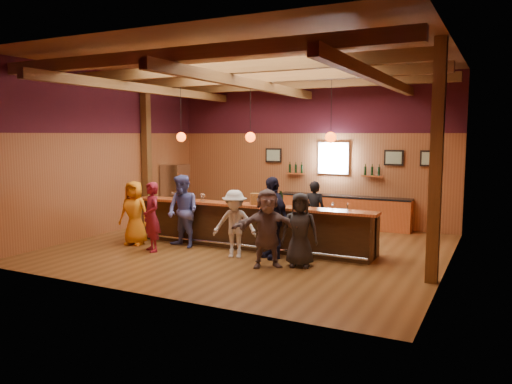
% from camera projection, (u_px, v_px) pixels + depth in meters
% --- Properties ---
extents(room, '(9.04, 9.00, 4.52)m').
position_uv_depth(room, '(251.00, 116.00, 11.89)').
color(room, brown).
rests_on(room, ground).
extents(bar_counter, '(6.30, 1.07, 1.11)m').
position_uv_depth(bar_counter, '(254.00, 226.00, 12.27)').
color(bar_counter, black).
rests_on(bar_counter, ground).
extents(back_bar_cabinet, '(4.00, 0.52, 0.95)m').
position_uv_depth(back_bar_cabinet, '(343.00, 211.00, 14.92)').
color(back_bar_cabinet, '#9A411C').
rests_on(back_bar_cabinet, ground).
extents(window, '(0.95, 0.09, 0.95)m').
position_uv_depth(window, '(333.00, 158.00, 15.12)').
color(window, silver).
rests_on(window, room).
extents(framed_pictures, '(5.35, 0.05, 0.45)m').
position_uv_depth(framed_pictures, '(362.00, 157.00, 14.72)').
color(framed_pictures, black).
rests_on(framed_pictures, room).
extents(wine_shelves, '(3.00, 0.18, 0.30)m').
position_uv_depth(wine_shelves, '(333.00, 172.00, 15.11)').
color(wine_shelves, '#9A411C').
rests_on(wine_shelves, room).
extents(pendant_lights, '(4.24, 0.24, 1.37)m').
position_uv_depth(pendant_lights, '(250.00, 137.00, 11.90)').
color(pendant_lights, black).
rests_on(pendant_lights, room).
extents(stainless_fridge, '(0.70, 0.70, 1.80)m').
position_uv_depth(stainless_fridge, '(175.00, 192.00, 16.24)').
color(stainless_fridge, silver).
rests_on(stainless_fridge, ground).
extents(customer_orange, '(0.86, 0.63, 1.61)m').
position_uv_depth(customer_orange, '(134.00, 213.00, 12.52)').
color(customer_orange, orange).
rests_on(customer_orange, ground).
extents(customer_redvest, '(0.72, 0.65, 1.65)m').
position_uv_depth(customer_redvest, '(152.00, 217.00, 11.78)').
color(customer_redvest, maroon).
rests_on(customer_redvest, ground).
extents(customer_denim, '(1.00, 0.86, 1.79)m').
position_uv_depth(customer_denim, '(183.00, 211.00, 12.20)').
color(customer_denim, '#535DA7').
rests_on(customer_denim, ground).
extents(customer_white, '(1.12, 0.85, 1.53)m').
position_uv_depth(customer_white, '(235.00, 224.00, 11.20)').
color(customer_white, silver).
rests_on(customer_white, ground).
extents(customer_navy, '(1.16, 0.93, 1.84)m').
position_uv_depth(customer_navy, '(272.00, 218.00, 11.13)').
color(customer_navy, black).
rests_on(customer_navy, ground).
extents(customer_brown, '(1.54, 1.26, 1.65)m').
position_uv_depth(customer_brown, '(267.00, 228.00, 10.38)').
color(customer_brown, '#634F4F').
rests_on(customer_brown, ground).
extents(customer_dark, '(0.88, 0.70, 1.56)m').
position_uv_depth(customer_dark, '(300.00, 230.00, 10.42)').
color(customer_dark, black).
rests_on(customer_dark, ground).
extents(bartender, '(0.63, 0.46, 1.59)m').
position_uv_depth(bartender, '(314.00, 212.00, 12.80)').
color(bartender, black).
rests_on(bartender, ground).
extents(ice_bucket, '(0.24, 0.24, 0.26)m').
position_uv_depth(ice_bucket, '(255.00, 199.00, 11.85)').
color(ice_bucket, brown).
rests_on(ice_bucket, bar_counter).
extents(bottle_a, '(0.07, 0.07, 0.35)m').
position_uv_depth(bottle_a, '(281.00, 200.00, 11.63)').
color(bottle_a, black).
rests_on(bottle_a, bar_counter).
extents(bottle_b, '(0.08, 0.08, 0.36)m').
position_uv_depth(bottle_b, '(280.00, 200.00, 11.58)').
color(bottle_b, black).
rests_on(bottle_b, bar_counter).
extents(glass_a, '(0.08, 0.08, 0.18)m').
position_uv_depth(glass_a, '(156.00, 193.00, 13.14)').
color(glass_a, silver).
rests_on(glass_a, bar_counter).
extents(glass_b, '(0.08, 0.08, 0.18)m').
position_uv_depth(glass_b, '(173.00, 194.00, 12.86)').
color(glass_b, silver).
rests_on(glass_b, bar_counter).
extents(glass_c, '(0.08, 0.08, 0.19)m').
position_uv_depth(glass_c, '(202.00, 195.00, 12.49)').
color(glass_c, silver).
rests_on(glass_c, bar_counter).
extents(glass_d, '(0.09, 0.09, 0.19)m').
position_uv_depth(glass_d, '(203.00, 196.00, 12.41)').
color(glass_d, silver).
rests_on(glass_d, bar_counter).
extents(glass_e, '(0.08, 0.08, 0.18)m').
position_uv_depth(glass_e, '(230.00, 197.00, 12.21)').
color(glass_e, silver).
rests_on(glass_e, bar_counter).
extents(glass_f, '(0.09, 0.09, 0.20)m').
position_uv_depth(glass_f, '(272.00, 200.00, 11.64)').
color(glass_f, silver).
rests_on(glass_f, bar_counter).
extents(glass_g, '(0.08, 0.08, 0.18)m').
position_uv_depth(glass_g, '(307.00, 202.00, 11.31)').
color(glass_g, silver).
rests_on(glass_g, bar_counter).
extents(glass_h, '(0.08, 0.08, 0.17)m').
position_uv_depth(glass_h, '(333.00, 205.00, 10.97)').
color(glass_h, silver).
rests_on(glass_h, bar_counter).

